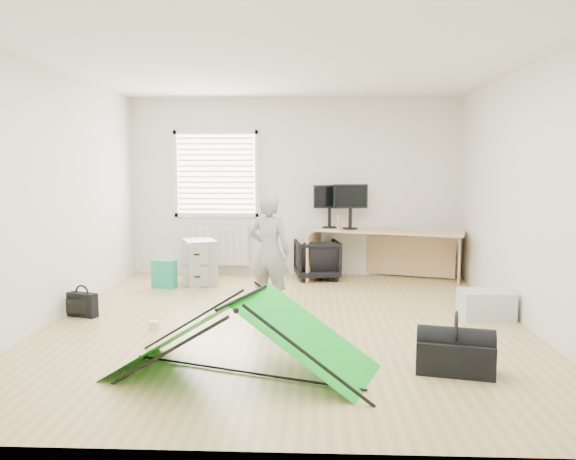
{
  "coord_description": "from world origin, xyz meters",
  "views": [
    {
      "loc": [
        0.27,
        -5.84,
        1.64
      ],
      "look_at": [
        0.0,
        0.4,
        0.95
      ],
      "focal_mm": 35.0,
      "sensor_mm": 36.0,
      "label": 1
    }
  ],
  "objects_px": {
    "monitor_right": "(350,213)",
    "duffel_bag": "(455,357)",
    "desk": "(387,255)",
    "kite": "(244,336)",
    "person": "(269,252)",
    "filing_cabinet": "(200,262)",
    "storage_crate": "(486,305)",
    "thermos": "(339,222)",
    "laptop_bag": "(82,305)",
    "office_chair": "(317,259)",
    "monitor_left": "(330,212)"
  },
  "relations": [
    {
      "from": "laptop_bag",
      "to": "duffel_bag",
      "type": "xyz_separation_m",
      "value": [
        3.7,
        -1.55,
        -0.0
      ]
    },
    {
      "from": "thermos",
      "to": "person",
      "type": "bearing_deg",
      "value": -116.8
    },
    {
      "from": "filing_cabinet",
      "to": "thermos",
      "type": "xyz_separation_m",
      "value": [
        1.98,
        0.41,
        0.53
      ]
    },
    {
      "from": "desk",
      "to": "kite",
      "type": "xyz_separation_m",
      "value": [
        -1.64,
        -3.87,
        -0.06
      ]
    },
    {
      "from": "laptop_bag",
      "to": "duffel_bag",
      "type": "relative_size",
      "value": 0.59
    },
    {
      "from": "thermos",
      "to": "storage_crate",
      "type": "xyz_separation_m",
      "value": [
        1.51,
        -2.09,
        -0.7
      ]
    },
    {
      "from": "thermos",
      "to": "office_chair",
      "type": "height_order",
      "value": "thermos"
    },
    {
      "from": "thermos",
      "to": "kite",
      "type": "xyz_separation_m",
      "value": [
        -0.93,
        -3.86,
        -0.54
      ]
    },
    {
      "from": "kite",
      "to": "monitor_right",
      "type": "bearing_deg",
      "value": 93.74
    },
    {
      "from": "monitor_left",
      "to": "laptop_bag",
      "type": "xyz_separation_m",
      "value": [
        -2.8,
        -2.47,
        -0.84
      ]
    },
    {
      "from": "storage_crate",
      "to": "duffel_bag",
      "type": "xyz_separation_m",
      "value": [
        -0.75,
        -1.67,
        -0.02
      ]
    },
    {
      "from": "monitor_right",
      "to": "person",
      "type": "distance_m",
      "value": 2.18
    },
    {
      "from": "thermos",
      "to": "laptop_bag",
      "type": "relative_size",
      "value": 0.63
    },
    {
      "from": "desk",
      "to": "monitor_right",
      "type": "relative_size",
      "value": 4.25
    },
    {
      "from": "desk",
      "to": "storage_crate",
      "type": "bearing_deg",
      "value": -51.65
    },
    {
      "from": "filing_cabinet",
      "to": "office_chair",
      "type": "relative_size",
      "value": 0.98
    },
    {
      "from": "monitor_right",
      "to": "thermos",
      "type": "xyz_separation_m",
      "value": [
        -0.17,
        -0.11,
        -0.13
      ]
    },
    {
      "from": "monitor_right",
      "to": "kite",
      "type": "height_order",
      "value": "monitor_right"
    },
    {
      "from": "monitor_left",
      "to": "monitor_right",
      "type": "height_order",
      "value": "monitor_right"
    },
    {
      "from": "monitor_left",
      "to": "office_chair",
      "type": "height_order",
      "value": "monitor_left"
    },
    {
      "from": "filing_cabinet",
      "to": "laptop_bag",
      "type": "xyz_separation_m",
      "value": [
        -0.95,
        -1.79,
        -0.18
      ]
    },
    {
      "from": "desk",
      "to": "filing_cabinet",
      "type": "xyz_separation_m",
      "value": [
        -2.69,
        -0.42,
        -0.05
      ]
    },
    {
      "from": "filing_cabinet",
      "to": "laptop_bag",
      "type": "height_order",
      "value": "filing_cabinet"
    },
    {
      "from": "monitor_left",
      "to": "person",
      "type": "xyz_separation_m",
      "value": [
        -0.76,
        -2.02,
        -0.3
      ]
    },
    {
      "from": "monitor_right",
      "to": "duffel_bag",
      "type": "distance_m",
      "value": 4.01
    },
    {
      "from": "desk",
      "to": "person",
      "type": "distance_m",
      "value": 2.4
    },
    {
      "from": "monitor_right",
      "to": "kite",
      "type": "xyz_separation_m",
      "value": [
        -1.1,
        -3.97,
        -0.67
      ]
    },
    {
      "from": "kite",
      "to": "laptop_bag",
      "type": "bearing_deg",
      "value": 159.68
    },
    {
      "from": "office_chair",
      "to": "duffel_bag",
      "type": "bearing_deg",
      "value": 97.73
    },
    {
      "from": "monitor_left",
      "to": "storage_crate",
      "type": "xyz_separation_m",
      "value": [
        1.64,
        -2.35,
        -0.82
      ]
    },
    {
      "from": "thermos",
      "to": "kite",
      "type": "distance_m",
      "value": 4.01
    },
    {
      "from": "desk",
      "to": "filing_cabinet",
      "type": "bearing_deg",
      "value": -153.87
    },
    {
      "from": "storage_crate",
      "to": "person",
      "type": "bearing_deg",
      "value": 172.29
    },
    {
      "from": "monitor_left",
      "to": "duffel_bag",
      "type": "height_order",
      "value": "monitor_left"
    },
    {
      "from": "storage_crate",
      "to": "laptop_bag",
      "type": "xyz_separation_m",
      "value": [
        -4.45,
        -0.12,
        -0.02
      ]
    },
    {
      "from": "person",
      "to": "kite",
      "type": "height_order",
      "value": "person"
    },
    {
      "from": "office_chair",
      "to": "duffel_bag",
      "type": "xyz_separation_m",
      "value": [
        1.08,
        -3.79,
        -0.16
      ]
    },
    {
      "from": "desk",
      "to": "monitor_left",
      "type": "relative_size",
      "value": 4.37
    },
    {
      "from": "desk",
      "to": "person",
      "type": "bearing_deg",
      "value": -114.75
    },
    {
      "from": "storage_crate",
      "to": "filing_cabinet",
      "type": "bearing_deg",
      "value": 154.39
    },
    {
      "from": "laptop_bag",
      "to": "monitor_right",
      "type": "bearing_deg",
      "value": 56.54
    },
    {
      "from": "person",
      "to": "duffel_bag",
      "type": "relative_size",
      "value": 2.23
    },
    {
      "from": "monitor_right",
      "to": "thermos",
      "type": "height_order",
      "value": "monitor_right"
    },
    {
      "from": "kite",
      "to": "laptop_bag",
      "type": "distance_m",
      "value": 2.6
    },
    {
      "from": "desk",
      "to": "storage_crate",
      "type": "xyz_separation_m",
      "value": [
        0.81,
        -2.1,
        -0.22
      ]
    },
    {
      "from": "filing_cabinet",
      "to": "storage_crate",
      "type": "bearing_deg",
      "value": -47.87
    },
    {
      "from": "monitor_left",
      "to": "office_chair",
      "type": "xyz_separation_m",
      "value": [
        -0.19,
        -0.23,
        -0.68
      ]
    },
    {
      "from": "laptop_bag",
      "to": "desk",
      "type": "bearing_deg",
      "value": 51.09
    },
    {
      "from": "duffel_bag",
      "to": "laptop_bag",
      "type": "bearing_deg",
      "value": 170.03
    },
    {
      "from": "duffel_bag",
      "to": "filing_cabinet",
      "type": "bearing_deg",
      "value": 142.18
    }
  ]
}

